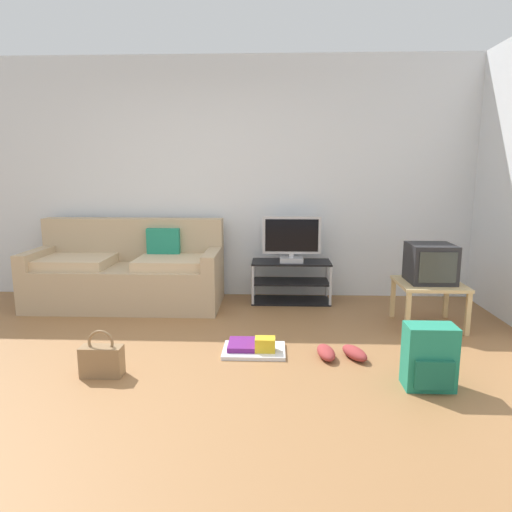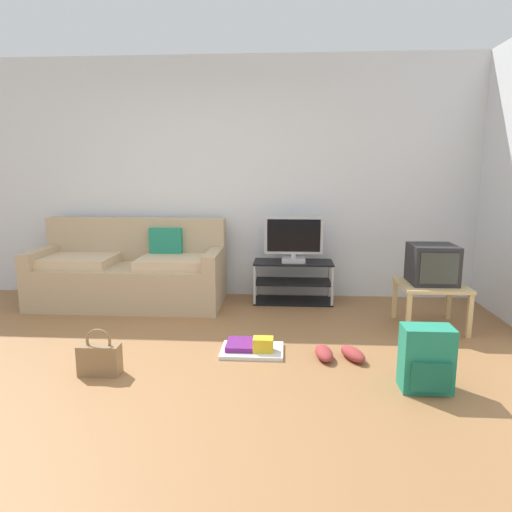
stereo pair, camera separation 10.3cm
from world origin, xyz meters
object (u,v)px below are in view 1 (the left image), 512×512
Objects in this scene: crt_tv at (430,263)px; sneakers_pair at (340,353)px; flat_tv at (292,240)px; side_table at (429,288)px; tv_stand at (291,282)px; backpack at (429,357)px; couch at (128,274)px; handbag at (102,360)px; floor_tray at (253,348)px.

crt_tv is 0.97× the size of sneakers_pair.
flat_tv is 1.09× the size of side_table.
backpack is at bearing -67.47° from tv_stand.
couch is 4.96× the size of crt_tv.
tv_stand is 2.42m from handbag.
side_table is 1.39× the size of sneakers_pair.
side_table reaches higher than floor_tray.
couch is 4.79× the size of sneakers_pair.
floor_tray is at bearing -155.93° from side_table.
floor_tray is (1.43, -1.33, -0.30)m from couch.
crt_tv reaches higher than tv_stand.
crt_tv reaches higher than handbag.
floor_tray is at bearing 172.43° from sneakers_pair.
tv_stand is 1.48× the size of side_table.
flat_tv is 1.27× the size of floor_tray.
backpack is (2.63, -1.89, -0.13)m from couch.
tv_stand is 1.98× the size of backpack.
couch reaches higher than handbag.
side_table reaches higher than handbag.
flat_tv reaches higher than tv_stand.
handbag is at bearing -78.44° from couch.
backpack is at bearing -107.67° from side_table.
crt_tv reaches higher than sneakers_pair.
couch is 1.85m from handbag.
backpack is (0.85, -2.06, -0.01)m from tv_stand.
handbag is (0.37, -1.80, -0.22)m from couch.
tv_stand reaches higher than floor_tray.
couch is 3.19× the size of flat_tv.
flat_tv is 1.50× the size of sneakers_pair.
handbag is at bearing 165.73° from backpack.
backpack is at bearing -67.24° from flat_tv.
sneakers_pair is (0.33, -1.58, -0.18)m from tv_stand.
backpack reaches higher than sneakers_pair.
backpack is (0.85, -2.04, -0.49)m from flat_tv.
handbag reaches higher than floor_tray.
crt_tv reaches higher than backpack.
tv_stand is at bearing 76.73° from floor_tray.
handbag is 0.68× the size of floor_tray.
couch is at bearing 132.29° from backpack.
crt_tv is at bearing 90.00° from side_table.
couch reaches higher than sneakers_pair.
handbag is 0.81× the size of sneakers_pair.
tv_stand is at bearing 5.37° from couch.
floor_tray is at bearing 142.86° from backpack.
handbag is at bearing -167.53° from sneakers_pair.
sneakers_pair is (0.33, -1.56, -0.66)m from flat_tv.
backpack is at bearing -25.13° from floor_tray.
tv_stand is 1.36× the size of flat_tv.
flat_tv is at bearing 76.54° from floor_tray.
flat_tv is 1.73m from sneakers_pair.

